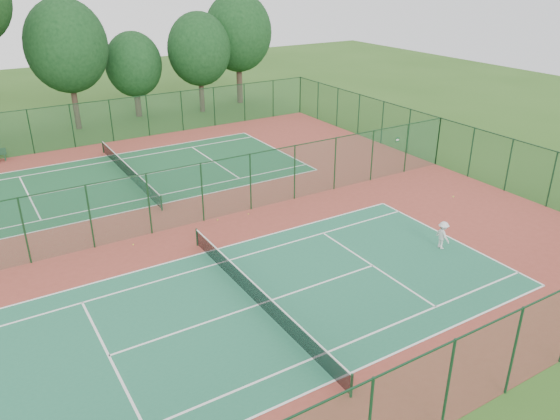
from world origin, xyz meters
The scene contains 15 objects.
ground centered at (0.00, 0.00, 0.00)m, with size 120.00×120.00×0.00m, color #2E561A.
red_pad centered at (0.00, 0.00, 0.01)m, with size 40.00×36.00×0.01m, color brown.
court_near centered at (0.00, -9.00, 0.01)m, with size 23.77×10.97×0.01m, color #216A4B.
court_far centered at (0.00, 9.00, 0.01)m, with size 23.77×10.97×0.01m, color #1B562F.
fence_north centered at (0.00, 18.00, 1.76)m, with size 40.00×0.09×3.50m.
fence_south centered at (0.00, -18.00, 1.76)m, with size 40.00×0.09×3.50m.
fence_east centered at (20.00, 0.00, 1.76)m, with size 0.09×36.00×3.50m.
fence_divider centered at (0.00, 0.00, 1.76)m, with size 40.00×0.09×3.50m.
tennis_net_near centered at (0.00, -9.00, 0.54)m, with size 0.10×12.90×0.97m.
tennis_net_far centered at (0.00, 9.00, 0.54)m, with size 0.10×12.90×0.97m.
player_near centered at (10.58, -9.46, 0.76)m, with size 0.96×0.55×1.49m, color silver.
stray_ball_a centered at (4.10, -0.60, 0.04)m, with size 0.07×0.07×0.07m, color gold.
stray_ball_b centered at (2.21, -0.40, 0.04)m, with size 0.07×0.07×0.07m, color #B9CA2E.
stray_ball_c centered at (-2.85, -0.82, 0.04)m, with size 0.07×0.07×0.07m, color #C6D030.
evergreen_row centered at (0.50, 24.25, 0.00)m, with size 39.00×5.00×12.00m, color black, non-canonical shape.
Camera 1 is at (-9.48, -26.26, 13.35)m, focal length 35.00 mm.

